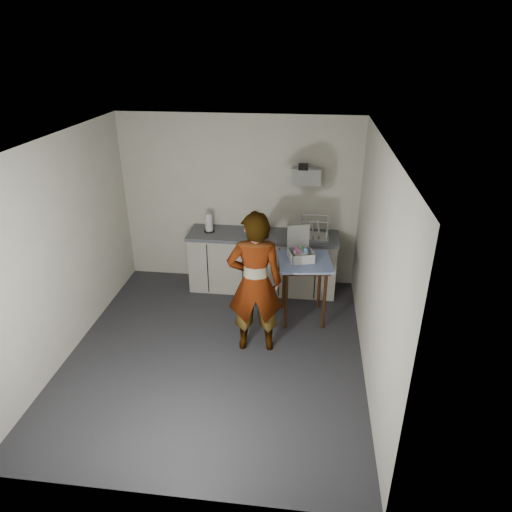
# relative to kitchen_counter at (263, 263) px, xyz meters

# --- Properties ---
(ground) EXTENTS (4.00, 4.00, 0.00)m
(ground) POSITION_rel_kitchen_counter_xyz_m (-0.40, -1.70, -0.43)
(ground) COLOR #252529
(ground) RESTS_ON ground
(wall_back) EXTENTS (3.60, 0.02, 2.60)m
(wall_back) POSITION_rel_kitchen_counter_xyz_m (-0.40, 0.29, 0.87)
(wall_back) COLOR beige
(wall_back) RESTS_ON ground
(wall_right) EXTENTS (0.02, 4.00, 2.60)m
(wall_right) POSITION_rel_kitchen_counter_xyz_m (1.39, -1.70, 0.87)
(wall_right) COLOR beige
(wall_right) RESTS_ON ground
(wall_left) EXTENTS (0.02, 4.00, 2.60)m
(wall_left) POSITION_rel_kitchen_counter_xyz_m (-2.19, -1.70, 0.87)
(wall_left) COLOR beige
(wall_left) RESTS_ON ground
(ceiling) EXTENTS (3.60, 4.00, 0.01)m
(ceiling) POSITION_rel_kitchen_counter_xyz_m (-0.40, -1.70, 2.17)
(ceiling) COLOR silver
(ceiling) RESTS_ON wall_back
(kitchen_counter) EXTENTS (2.24, 0.62, 0.91)m
(kitchen_counter) POSITION_rel_kitchen_counter_xyz_m (0.00, 0.00, 0.00)
(kitchen_counter) COLOR black
(kitchen_counter) RESTS_ON ground
(wall_shelf) EXTENTS (0.42, 0.18, 0.37)m
(wall_shelf) POSITION_rel_kitchen_counter_xyz_m (0.60, 0.22, 1.32)
(wall_shelf) COLOR silver
(wall_shelf) RESTS_ON ground
(side_table) EXTENTS (0.77, 0.77, 0.89)m
(side_table) POSITION_rel_kitchen_counter_xyz_m (0.64, -0.78, 0.35)
(side_table) COLOR #3D1D0D
(side_table) RESTS_ON ground
(standing_man) EXTENTS (0.72, 0.52, 1.83)m
(standing_man) POSITION_rel_kitchen_counter_xyz_m (0.07, -1.51, 0.49)
(standing_man) COLOR #B2A593
(standing_man) RESTS_ON ground
(soap_bottle) EXTENTS (0.16, 0.16, 0.32)m
(soap_bottle) POSITION_rel_kitchen_counter_xyz_m (-0.15, -0.08, 0.64)
(soap_bottle) COLOR black
(soap_bottle) RESTS_ON kitchen_counter
(soda_can) EXTENTS (0.06, 0.06, 0.11)m
(soda_can) POSITION_rel_kitchen_counter_xyz_m (0.06, 0.02, 0.54)
(soda_can) COLOR red
(soda_can) RESTS_ON kitchen_counter
(dark_bottle) EXTENTS (0.08, 0.08, 0.26)m
(dark_bottle) POSITION_rel_kitchen_counter_xyz_m (-0.18, -0.01, 0.61)
(dark_bottle) COLOR black
(dark_bottle) RESTS_ON kitchen_counter
(paper_towel) EXTENTS (0.16, 0.16, 0.28)m
(paper_towel) POSITION_rel_kitchen_counter_xyz_m (-0.82, 0.01, 0.62)
(paper_towel) COLOR black
(paper_towel) RESTS_ON kitchen_counter
(dish_rack) EXTENTS (0.43, 0.32, 0.30)m
(dish_rack) POSITION_rel_kitchen_counter_xyz_m (0.74, -0.01, 0.55)
(dish_rack) COLOR white
(dish_rack) RESTS_ON kitchen_counter
(bakery_box) EXTENTS (0.38, 0.39, 0.43)m
(bakery_box) POSITION_rel_kitchen_counter_xyz_m (0.58, -0.73, 0.56)
(bakery_box) COLOR silver
(bakery_box) RESTS_ON side_table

